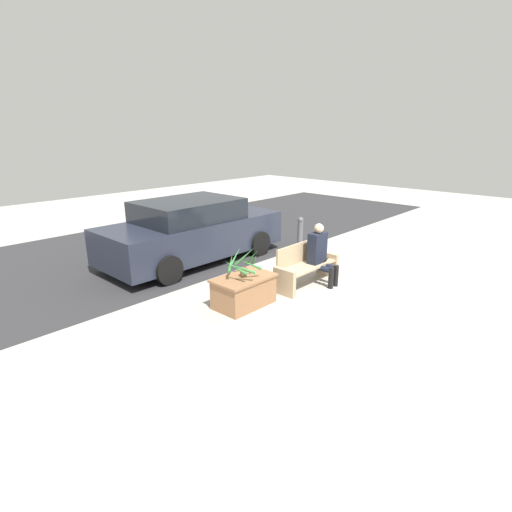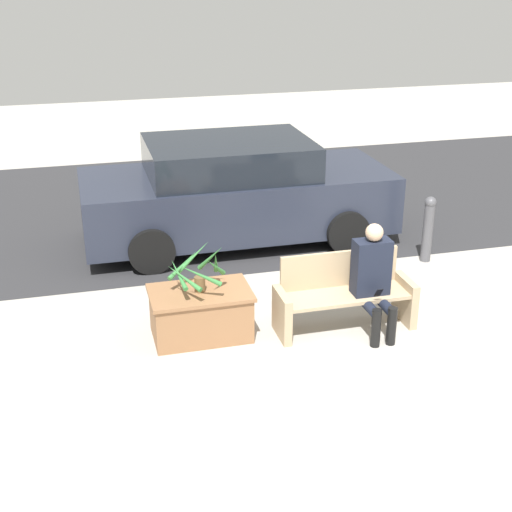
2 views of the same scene
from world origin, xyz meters
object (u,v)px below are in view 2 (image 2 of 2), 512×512
object	(u,v)px
bench	(344,295)
person_seated	(374,276)
parked_car	(235,192)
bollard_post	(428,228)
potted_plant	(198,270)
planter_box	(201,312)

from	to	relation	value
bench	person_seated	xyz separation A→B (m)	(0.27, -0.17, 0.28)
parked_car	bollard_post	bearing A→B (deg)	-32.01
potted_plant	parked_car	distance (m)	2.94
person_seated	potted_plant	xyz separation A→B (m)	(-1.86, 0.34, 0.13)
planter_box	potted_plant	bearing A→B (deg)	-153.13
planter_box	bollard_post	bearing A→B (deg)	20.96
bench	parked_car	xyz separation A→B (m)	(-0.55, 2.92, 0.34)
person_seated	bollard_post	distance (m)	2.23
person_seated	parked_car	world-z (taller)	parked_car
person_seated	planter_box	size ratio (longest dim) A/B	1.14
bench	potted_plant	world-z (taller)	potted_plant
bench	potted_plant	distance (m)	1.66
potted_plant	person_seated	bearing A→B (deg)	-10.37
potted_plant	bollard_post	world-z (taller)	potted_plant
bollard_post	person_seated	bearing A→B (deg)	-132.73
bollard_post	bench	bearing A→B (deg)	-140.46
potted_plant	bollard_post	size ratio (longest dim) A/B	0.75
bench	parked_car	size ratio (longest dim) A/B	0.35
parked_car	planter_box	bearing A→B (deg)	-110.67
planter_box	parked_car	distance (m)	2.96
person_seated	potted_plant	bearing A→B (deg)	169.63
planter_box	parked_car	xyz separation A→B (m)	(1.03, 2.74, 0.44)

